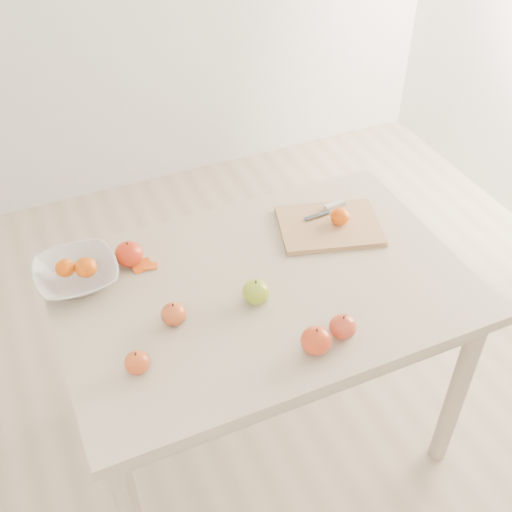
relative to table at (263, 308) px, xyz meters
name	(u,v)px	position (x,y,z in m)	size (l,w,h in m)	color
ground	(261,430)	(0.00, 0.00, -0.65)	(3.50, 3.50, 0.00)	#C6B293
table	(263,308)	(0.00, 0.00, 0.00)	(1.20, 0.80, 0.75)	beige
cutting_board	(329,226)	(0.31, 0.15, 0.11)	(0.32, 0.24, 0.02)	tan
board_tangerine	(340,217)	(0.34, 0.14, 0.14)	(0.06, 0.06, 0.05)	#D76307
fruit_bowl	(76,275)	(-0.50, 0.23, 0.13)	(0.24, 0.24, 0.06)	silver
bowl_tangerine_near	(65,268)	(-0.52, 0.24, 0.16)	(0.06, 0.06, 0.05)	#CD5F07
bowl_tangerine_far	(86,267)	(-0.47, 0.21, 0.16)	(0.06, 0.06, 0.06)	#D44A07
orange_peel_a	(142,267)	(-0.30, 0.22, 0.10)	(0.06, 0.04, 0.00)	#D5550F
orange_peel_b	(150,267)	(-0.28, 0.21, 0.10)	(0.04, 0.04, 0.00)	#EA5A10
paring_knife	(332,207)	(0.35, 0.22, 0.12)	(0.17, 0.05, 0.01)	white
apple_green	(256,292)	(-0.05, -0.05, 0.13)	(0.08, 0.08, 0.07)	olive
apple_red_b	(174,314)	(-0.28, -0.04, 0.13)	(0.07, 0.07, 0.06)	maroon
apple_red_c	(316,341)	(0.02, -0.29, 0.14)	(0.08, 0.08, 0.07)	#A3251A
apple_red_a	(129,254)	(-0.33, 0.25, 0.14)	(0.09, 0.09, 0.08)	#99100E
apple_red_e	(343,327)	(0.11, -0.27, 0.13)	(0.07, 0.07, 0.07)	maroon
apple_red_d	(137,362)	(-0.42, -0.16, 0.13)	(0.07, 0.07, 0.06)	maroon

